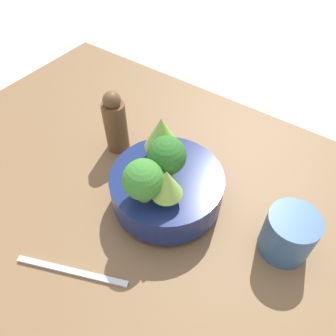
{
  "coord_description": "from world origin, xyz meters",
  "views": [
    {
      "loc": [
        0.26,
        -0.31,
        0.57
      ],
      "look_at": [
        0.04,
        0.0,
        0.14
      ],
      "focal_mm": 35.0,
      "sensor_mm": 36.0,
      "label": 1
    }
  ],
  "objects": [
    {
      "name": "ground_plane",
      "position": [
        0.0,
        0.0,
        0.0
      ],
      "size": [
        6.0,
        6.0,
        0.0
      ],
      "primitive_type": "plane",
      "color": "beige"
    },
    {
      "name": "table",
      "position": [
        0.0,
        0.0,
        0.02
      ],
      "size": [
        1.09,
        0.73,
        0.04
      ],
      "color": "brown",
      "rests_on": "ground_plane"
    },
    {
      "name": "bowl",
      "position": [
        0.04,
        0.0,
        0.08
      ],
      "size": [
        0.21,
        0.21,
        0.08
      ],
      "color": "navy",
      "rests_on": "table"
    },
    {
      "name": "romanesco_piece_far",
      "position": [
        -0.0,
        0.04,
        0.17
      ],
      "size": [
        0.06,
        0.06,
        0.09
      ],
      "color": "#6BA34C",
      "rests_on": "bowl"
    },
    {
      "name": "broccoli_floret_center",
      "position": [
        0.04,
        0.0,
        0.17
      ],
      "size": [
        0.07,
        0.07,
        0.09
      ],
      "color": "#609347",
      "rests_on": "bowl"
    },
    {
      "name": "broccoli_floret_front",
      "position": [
        0.03,
        -0.06,
        0.16
      ],
      "size": [
        0.07,
        0.07,
        0.08
      ],
      "color": "#7AB256",
      "rests_on": "bowl"
    },
    {
      "name": "romanesco_piece_near",
      "position": [
        0.07,
        -0.04,
        0.16
      ],
      "size": [
        0.05,
        0.05,
        0.07
      ],
      "color": "#6BA34C",
      "rests_on": "bowl"
    },
    {
      "name": "cup",
      "position": [
        0.26,
        0.04,
        0.09
      ],
      "size": [
        0.09,
        0.09,
        0.09
      ],
      "color": "#33567F",
      "rests_on": "table"
    },
    {
      "name": "pepper_mill",
      "position": [
        -0.14,
        0.06,
        0.11
      ],
      "size": [
        0.05,
        0.05,
        0.15
      ],
      "color": "brown",
      "rests_on": "table"
    },
    {
      "name": "fork",
      "position": [
        -0.01,
        -0.21,
        0.04
      ],
      "size": [
        0.19,
        0.08,
        0.01
      ],
      "color": "silver",
      "rests_on": "table"
    }
  ]
}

